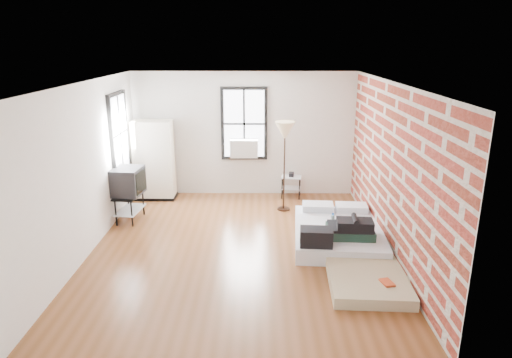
{
  "coord_description": "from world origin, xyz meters",
  "views": [
    {
      "loc": [
        0.35,
        -7.16,
        3.42
      ],
      "look_at": [
        0.29,
        0.3,
        1.16
      ],
      "focal_mm": 32.0,
      "sensor_mm": 36.0,
      "label": 1
    }
  ],
  "objects_px": {
    "mattress_bare": "(360,259)",
    "floor_lamp": "(285,134)",
    "mattress_main": "(338,232)",
    "wardrobe": "(154,160)",
    "side_table": "(291,181)",
    "tv_stand": "(128,183)"
  },
  "relations": [
    {
      "from": "mattress_bare",
      "to": "floor_lamp",
      "type": "bearing_deg",
      "value": 115.62
    },
    {
      "from": "mattress_main",
      "to": "wardrobe",
      "type": "distance_m",
      "value": 4.46
    },
    {
      "from": "wardrobe",
      "to": "side_table",
      "type": "height_order",
      "value": "wardrobe"
    },
    {
      "from": "wardrobe",
      "to": "side_table",
      "type": "relative_size",
      "value": 3.03
    },
    {
      "from": "floor_lamp",
      "to": "wardrobe",
      "type": "bearing_deg",
      "value": 165.45
    },
    {
      "from": "mattress_main",
      "to": "tv_stand",
      "type": "distance_m",
      "value": 4.12
    },
    {
      "from": "mattress_bare",
      "to": "wardrobe",
      "type": "height_order",
      "value": "wardrobe"
    },
    {
      "from": "mattress_bare",
      "to": "wardrobe",
      "type": "distance_m",
      "value": 5.19
    },
    {
      "from": "mattress_main",
      "to": "side_table",
      "type": "bearing_deg",
      "value": 109.81
    },
    {
      "from": "mattress_main",
      "to": "wardrobe",
      "type": "xyz_separation_m",
      "value": [
        -3.74,
        2.33,
        0.7
      ]
    },
    {
      "from": "floor_lamp",
      "to": "tv_stand",
      "type": "distance_m",
      "value": 3.25
    },
    {
      "from": "wardrobe",
      "to": "floor_lamp",
      "type": "xyz_separation_m",
      "value": [
        2.86,
        -0.74,
        0.74
      ]
    },
    {
      "from": "mattress_bare",
      "to": "floor_lamp",
      "type": "xyz_separation_m",
      "value": [
        -1.07,
        2.56,
        1.48
      ]
    },
    {
      "from": "floor_lamp",
      "to": "tv_stand",
      "type": "relative_size",
      "value": 1.75
    },
    {
      "from": "tv_stand",
      "to": "mattress_bare",
      "type": "bearing_deg",
      "value": -19.26
    },
    {
      "from": "mattress_main",
      "to": "mattress_bare",
      "type": "bearing_deg",
      "value": -74.86
    },
    {
      "from": "mattress_bare",
      "to": "wardrobe",
      "type": "relative_size",
      "value": 1.23
    },
    {
      "from": "mattress_bare",
      "to": "floor_lamp",
      "type": "height_order",
      "value": "floor_lamp"
    },
    {
      "from": "wardrobe",
      "to": "side_table",
      "type": "xyz_separation_m",
      "value": [
        3.07,
        0.07,
        -0.49
      ]
    },
    {
      "from": "wardrobe",
      "to": "tv_stand",
      "type": "height_order",
      "value": "wardrobe"
    },
    {
      "from": "mattress_main",
      "to": "wardrobe",
      "type": "bearing_deg",
      "value": 152.23
    },
    {
      "from": "floor_lamp",
      "to": "side_table",
      "type": "bearing_deg",
      "value": 75.48
    }
  ]
}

